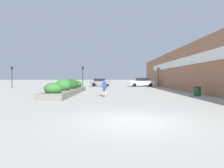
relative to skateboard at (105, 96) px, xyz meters
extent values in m
plane|color=#A3A099|center=(1.48, -9.64, -0.07)|extent=(300.00, 300.00, 0.00)
cube|color=#9E6647|center=(9.72, 10.70, 2.71)|extent=(0.60, 48.44, 5.55)
cube|color=white|center=(9.38, 5.79, 3.53)|extent=(0.06, 38.63, 1.00)
cube|color=slate|center=(-3.73, 2.65, 0.18)|extent=(1.85, 12.05, 0.49)
ellipsoid|color=#33702D|center=(-3.76, -2.17, 0.75)|extent=(1.36, 1.38, 0.89)
ellipsoid|color=#33702D|center=(-3.83, 1.16, 0.85)|extent=(1.43, 1.60, 1.16)
ellipsoid|color=#234C1E|center=(-3.73, 3.97, 0.85)|extent=(1.61, 1.45, 1.14)
ellipsoid|color=#286028|center=(-3.78, 6.96, 0.76)|extent=(1.50, 1.78, 0.92)
cube|color=black|center=(0.00, 0.00, 0.02)|extent=(0.44, 0.61, 0.01)
cylinder|color=beige|center=(0.01, 0.22, -0.04)|extent=(0.08, 0.08, 0.06)
cylinder|color=beige|center=(0.17, 0.14, -0.04)|extent=(0.08, 0.08, 0.06)
cylinder|color=beige|center=(-0.17, -0.14, -0.04)|extent=(0.08, 0.08, 0.06)
cylinder|color=beige|center=(-0.01, -0.22, -0.04)|extent=(0.08, 0.08, 0.06)
cylinder|color=tan|center=(-0.07, 0.03, 0.34)|extent=(0.15, 0.15, 0.62)
cylinder|color=tan|center=(0.07, -0.03, 0.34)|extent=(0.15, 0.15, 0.62)
cube|color=navy|center=(0.00, 0.00, 0.54)|extent=(0.28, 0.26, 0.22)
cube|color=#234C8C|center=(0.00, 0.00, 0.90)|extent=(0.39, 0.31, 0.49)
cylinder|color=tan|center=(-0.37, 0.18, 1.08)|extent=(0.45, 0.28, 0.08)
cylinder|color=tan|center=(0.37, -0.18, 1.08)|extent=(0.45, 0.28, 0.08)
sphere|color=tan|center=(0.00, 0.00, 1.24)|extent=(0.20, 0.20, 0.20)
sphere|color=blue|center=(0.00, 0.00, 1.28)|extent=(0.23, 0.23, 0.23)
cylinder|color=#1E5B33|center=(8.21, 0.65, 0.32)|extent=(0.59, 0.59, 0.78)
cylinder|color=black|center=(8.21, 0.65, 0.74)|extent=(0.62, 0.62, 0.05)
cube|color=maroon|center=(17.22, 21.55, 0.66)|extent=(4.46, 1.75, 0.74)
cube|color=black|center=(17.40, 21.55, 1.33)|extent=(2.45, 1.54, 0.58)
cylinder|color=black|center=(15.84, 20.72, 0.29)|extent=(0.72, 0.22, 0.72)
cylinder|color=black|center=(15.84, 22.38, 0.29)|extent=(0.72, 0.22, 0.72)
cylinder|color=black|center=(18.60, 20.72, 0.29)|extent=(0.72, 0.22, 0.72)
cylinder|color=black|center=(18.60, 22.38, 0.29)|extent=(0.72, 0.22, 0.72)
cube|color=silver|center=(6.06, 19.71, 0.62)|extent=(4.61, 1.74, 0.74)
cube|color=black|center=(6.24, 19.71, 1.26)|extent=(2.53, 1.53, 0.54)
cylinder|color=black|center=(4.63, 18.88, 0.25)|extent=(0.65, 0.22, 0.65)
cylinder|color=black|center=(4.63, 20.54, 0.25)|extent=(0.65, 0.22, 0.65)
cylinder|color=black|center=(7.49, 18.88, 0.25)|extent=(0.65, 0.22, 0.65)
cylinder|color=black|center=(7.49, 20.54, 0.25)|extent=(0.65, 0.22, 0.65)
cube|color=slate|center=(-1.61, 20.61, 0.61)|extent=(3.87, 1.79, 0.68)
cube|color=black|center=(-1.77, 20.61, 1.18)|extent=(2.13, 1.58, 0.46)
cylinder|color=black|center=(-0.41, 21.46, 0.27)|extent=(0.68, 0.22, 0.68)
cylinder|color=black|center=(-0.41, 19.76, 0.27)|extent=(0.68, 0.22, 0.68)
cylinder|color=black|center=(-2.81, 21.46, 0.27)|extent=(0.68, 0.22, 0.68)
cylinder|color=black|center=(-2.81, 19.76, 0.27)|extent=(0.68, 0.22, 0.68)
cylinder|color=black|center=(-4.01, 14.11, 1.42)|extent=(0.11, 0.11, 2.97)
cube|color=black|center=(-4.01, 14.11, 3.12)|extent=(0.28, 0.20, 0.45)
sphere|color=red|center=(-4.01, 13.99, 3.27)|extent=(0.15, 0.15, 0.15)
sphere|color=#2D2823|center=(-4.01, 13.99, 3.12)|extent=(0.15, 0.15, 0.15)
sphere|color=#2D2823|center=(-4.01, 13.99, 2.97)|extent=(0.15, 0.15, 0.15)
cylinder|color=black|center=(7.88, 14.44, 1.34)|extent=(0.11, 0.11, 2.81)
cube|color=black|center=(7.88, 14.44, 2.97)|extent=(0.28, 0.20, 0.45)
sphere|color=red|center=(7.88, 14.31, 3.12)|extent=(0.15, 0.15, 0.15)
sphere|color=#2D2823|center=(7.88, 14.31, 2.97)|extent=(0.15, 0.15, 0.15)
sphere|color=#2D2823|center=(7.88, 14.31, 2.82)|extent=(0.15, 0.15, 0.15)
cylinder|color=black|center=(-15.16, 14.16, 1.40)|extent=(0.11, 0.11, 2.95)
cube|color=black|center=(-15.16, 14.16, 3.10)|extent=(0.28, 0.20, 0.45)
sphere|color=red|center=(-15.16, 14.04, 3.25)|extent=(0.15, 0.15, 0.15)
sphere|color=#2D2823|center=(-15.16, 14.04, 3.10)|extent=(0.15, 0.15, 0.15)
sphere|color=#2D2823|center=(-15.16, 14.04, 2.95)|extent=(0.15, 0.15, 0.15)
camera|label=1|loc=(0.73, -17.06, 1.56)|focal=32.00mm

